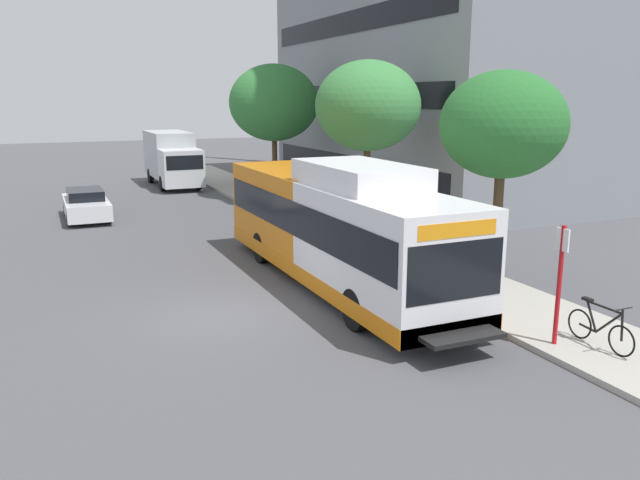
{
  "coord_description": "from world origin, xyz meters",
  "views": [
    {
      "loc": [
        -3.82,
        -14.65,
        5.33
      ],
      "look_at": [
        2.9,
        0.38,
        1.6
      ],
      "focal_mm": 35.49,
      "sensor_mm": 36.0,
      "label": 1
    }
  ],
  "objects_px": {
    "bus_stop_sign_pole": "(560,276)",
    "parked_car_far_lane": "(86,204)",
    "street_tree_mid_block": "(368,106)",
    "street_tree_far_block": "(274,103)",
    "bicycle_parked": "(600,328)",
    "box_truck_background": "(172,157)",
    "street_tree_near_stop": "(503,125)",
    "transit_bus": "(336,227)"
  },
  "relations": [
    {
      "from": "bus_stop_sign_pole",
      "to": "bicycle_parked",
      "type": "relative_size",
      "value": 1.48
    },
    {
      "from": "street_tree_near_stop",
      "to": "parked_car_far_lane",
      "type": "relative_size",
      "value": 1.32
    },
    {
      "from": "street_tree_mid_block",
      "to": "bus_stop_sign_pole",
      "type": "bearing_deg",
      "value": -99.73
    },
    {
      "from": "transit_bus",
      "to": "street_tree_far_block",
      "type": "relative_size",
      "value": 1.78
    },
    {
      "from": "transit_bus",
      "to": "bus_stop_sign_pole",
      "type": "bearing_deg",
      "value": -70.74
    },
    {
      "from": "street_tree_near_stop",
      "to": "box_truck_background",
      "type": "xyz_separation_m",
      "value": [
        -4.25,
        24.97,
        -2.83
      ]
    },
    {
      "from": "street_tree_mid_block",
      "to": "street_tree_far_block",
      "type": "distance_m",
      "value": 9.73
    },
    {
      "from": "street_tree_mid_block",
      "to": "street_tree_far_block",
      "type": "xyz_separation_m",
      "value": [
        -0.36,
        9.72,
        0.05
      ]
    },
    {
      "from": "bus_stop_sign_pole",
      "to": "box_truck_background",
      "type": "relative_size",
      "value": 0.37
    },
    {
      "from": "bicycle_parked",
      "to": "street_tree_far_block",
      "type": "xyz_separation_m",
      "value": [
        1.08,
        22.89,
        4.47
      ]
    },
    {
      "from": "transit_bus",
      "to": "bus_stop_sign_pole",
      "type": "xyz_separation_m",
      "value": [
        2.21,
        -6.33,
        -0.05
      ]
    },
    {
      "from": "street_tree_near_stop",
      "to": "box_truck_background",
      "type": "relative_size",
      "value": 0.85
    },
    {
      "from": "street_tree_mid_block",
      "to": "street_tree_far_block",
      "type": "height_order",
      "value": "street_tree_far_block"
    },
    {
      "from": "bus_stop_sign_pole",
      "to": "parked_car_far_lane",
      "type": "relative_size",
      "value": 0.58
    },
    {
      "from": "street_tree_mid_block",
      "to": "street_tree_far_block",
      "type": "bearing_deg",
      "value": 92.1
    },
    {
      "from": "transit_bus",
      "to": "street_tree_near_stop",
      "type": "height_order",
      "value": "street_tree_near_stop"
    },
    {
      "from": "transit_bus",
      "to": "bicycle_parked",
      "type": "xyz_separation_m",
      "value": [
        2.94,
        -6.86,
        -1.14
      ]
    },
    {
      "from": "transit_bus",
      "to": "box_truck_background",
      "type": "relative_size",
      "value": 1.75
    },
    {
      "from": "transit_bus",
      "to": "street_tree_mid_block",
      "type": "relative_size",
      "value": 1.85
    },
    {
      "from": "transit_bus",
      "to": "street_tree_near_stop",
      "type": "bearing_deg",
      "value": -24.73
    },
    {
      "from": "bus_stop_sign_pole",
      "to": "street_tree_mid_block",
      "type": "relative_size",
      "value": 0.39
    },
    {
      "from": "bicycle_parked",
      "to": "street_tree_far_block",
      "type": "relative_size",
      "value": 0.26
    },
    {
      "from": "bus_stop_sign_pole",
      "to": "street_tree_near_stop",
      "type": "xyz_separation_m",
      "value": [
        1.95,
        4.41,
        2.92
      ]
    },
    {
      "from": "bicycle_parked",
      "to": "box_truck_background",
      "type": "distance_m",
      "value": 30.09
    },
    {
      "from": "street_tree_near_stop",
      "to": "street_tree_mid_block",
      "type": "xyz_separation_m",
      "value": [
        0.21,
        8.23,
        0.41
      ]
    },
    {
      "from": "street_tree_mid_block",
      "to": "box_truck_background",
      "type": "distance_m",
      "value": 17.63
    },
    {
      "from": "bus_stop_sign_pole",
      "to": "street_tree_mid_block",
      "type": "bearing_deg",
      "value": 80.27
    },
    {
      "from": "bicycle_parked",
      "to": "street_tree_far_block",
      "type": "height_order",
      "value": "street_tree_far_block"
    },
    {
      "from": "box_truck_background",
      "to": "street_tree_far_block",
      "type": "bearing_deg",
      "value": -59.67
    },
    {
      "from": "transit_bus",
      "to": "street_tree_far_block",
      "type": "bearing_deg",
      "value": 75.92
    },
    {
      "from": "bus_stop_sign_pole",
      "to": "street_tree_far_block",
      "type": "distance_m",
      "value": 22.69
    },
    {
      "from": "bicycle_parked",
      "to": "street_tree_mid_block",
      "type": "height_order",
      "value": "street_tree_mid_block"
    },
    {
      "from": "street_tree_mid_block",
      "to": "bicycle_parked",
      "type": "bearing_deg",
      "value": -96.22
    },
    {
      "from": "street_tree_mid_block",
      "to": "street_tree_near_stop",
      "type": "bearing_deg",
      "value": -91.49
    },
    {
      "from": "transit_bus",
      "to": "street_tree_near_stop",
      "type": "distance_m",
      "value": 5.41
    },
    {
      "from": "parked_car_far_lane",
      "to": "transit_bus",
      "type": "bearing_deg",
      "value": -67.03
    },
    {
      "from": "box_truck_background",
      "to": "bicycle_parked",
      "type": "bearing_deg",
      "value": -84.21
    },
    {
      "from": "transit_bus",
      "to": "parked_car_far_lane",
      "type": "distance_m",
      "value": 14.91
    },
    {
      "from": "street_tree_mid_block",
      "to": "box_truck_background",
      "type": "bearing_deg",
      "value": 104.93
    },
    {
      "from": "transit_bus",
      "to": "street_tree_mid_block",
      "type": "height_order",
      "value": "street_tree_mid_block"
    },
    {
      "from": "bus_stop_sign_pole",
      "to": "street_tree_far_block",
      "type": "bearing_deg",
      "value": 85.37
    },
    {
      "from": "street_tree_far_block",
      "to": "parked_car_far_lane",
      "type": "distance_m",
      "value": 11.0
    }
  ]
}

